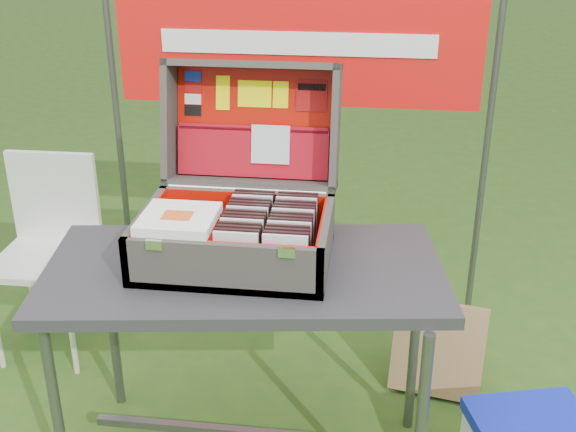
# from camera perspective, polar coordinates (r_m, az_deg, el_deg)

# --- Properties ---
(table) EXTENTS (1.35, 0.81, 0.80)m
(table) POSITION_cam_1_polar(r_m,az_deg,el_deg) (2.53, -3.26, -11.96)
(table) COLOR #2B2B2E
(table) RESTS_ON ground
(table_top) EXTENTS (1.35, 0.81, 0.04)m
(table_top) POSITION_cam_1_polar(r_m,az_deg,el_deg) (2.33, -3.47, -4.41)
(table_top) COLOR #2B2B2E
(table_top) RESTS_ON ground
(table_leg_fl) EXTENTS (0.04, 0.04, 0.76)m
(table_leg_fl) POSITION_cam_1_polar(r_m,az_deg,el_deg) (2.51, -17.87, -14.24)
(table_leg_fl) COLOR #59595B
(table_leg_fl) RESTS_ON ground
(table_leg_bl) EXTENTS (0.04, 0.04, 0.76)m
(table_leg_bl) POSITION_cam_1_polar(r_m,az_deg,el_deg) (2.90, -13.74, -8.11)
(table_leg_bl) COLOR #59595B
(table_leg_bl) RESTS_ON ground
(table_leg_br) EXTENTS (0.04, 0.04, 0.76)m
(table_leg_br) POSITION_cam_1_polar(r_m,az_deg,el_deg) (2.73, 9.96, -9.88)
(table_leg_br) COLOR #59595B
(table_leg_br) RESTS_ON ground
(suitcase) EXTENTS (0.61, 0.59, 0.57)m
(suitcase) POSITION_cam_1_polar(r_m,az_deg,el_deg) (2.29, -4.08, 3.45)
(suitcase) COLOR #444039
(suitcase) RESTS_ON table
(suitcase_base_bottom) EXTENTS (0.61, 0.43, 0.02)m
(suitcase_base_bottom) POSITION_cam_1_polar(r_m,az_deg,el_deg) (2.35, -4.16, -3.31)
(suitcase_base_bottom) COLOR #444039
(suitcase_base_bottom) RESTS_ON table_top
(suitcase_base_wall_front) EXTENTS (0.61, 0.02, 0.16)m
(suitcase_base_wall_front) POSITION_cam_1_polar(r_m,az_deg,el_deg) (2.14, -5.29, -4.16)
(suitcase_base_wall_front) COLOR #444039
(suitcase_base_wall_front) RESTS_ON table_top
(suitcase_base_wall_back) EXTENTS (0.61, 0.02, 0.16)m
(suitcase_base_wall_back) POSITION_cam_1_polar(r_m,az_deg,el_deg) (2.50, -3.30, 0.25)
(suitcase_base_wall_back) COLOR #444039
(suitcase_base_wall_back) RESTS_ON table_top
(suitcase_base_wall_left) EXTENTS (0.02, 0.43, 0.16)m
(suitcase_base_wall_left) POSITION_cam_1_polar(r_m,az_deg,el_deg) (2.39, -11.11, -1.37)
(suitcase_base_wall_left) COLOR #444039
(suitcase_base_wall_left) RESTS_ON table_top
(suitcase_base_wall_right) EXTENTS (0.02, 0.43, 0.16)m
(suitcase_base_wall_right) POSITION_cam_1_polar(r_m,az_deg,el_deg) (2.28, 3.01, -2.20)
(suitcase_base_wall_right) COLOR #444039
(suitcase_base_wall_right) RESTS_ON table_top
(suitcase_liner_floor) EXTENTS (0.56, 0.39, 0.01)m
(suitcase_liner_floor) POSITION_cam_1_polar(r_m,az_deg,el_deg) (2.34, -4.18, -2.99)
(suitcase_liner_floor) COLOR red
(suitcase_liner_floor) RESTS_ON suitcase_base_bottom
(suitcase_latch_left) EXTENTS (0.05, 0.01, 0.03)m
(suitcase_latch_left) POSITION_cam_1_polar(r_m,az_deg,el_deg) (2.15, -10.54, -2.26)
(suitcase_latch_left) COLOR silver
(suitcase_latch_left) RESTS_ON suitcase_base_wall_front
(suitcase_latch_right) EXTENTS (0.05, 0.01, 0.03)m
(suitcase_latch_right) POSITION_cam_1_polar(r_m,az_deg,el_deg) (2.06, -0.11, -2.91)
(suitcase_latch_right) COLOR silver
(suitcase_latch_right) RESTS_ON suitcase_base_wall_front
(suitcase_hinge) EXTENTS (0.55, 0.02, 0.02)m
(suitcase_hinge) POSITION_cam_1_polar(r_m,az_deg,el_deg) (2.48, -3.30, 2.08)
(suitcase_hinge) COLOR silver
(suitcase_hinge) RESTS_ON suitcase_base_wall_back
(suitcase_lid_back) EXTENTS (0.61, 0.12, 0.43)m
(suitcase_lid_back) POSITION_cam_1_polar(r_m,az_deg,el_deg) (2.60, -2.62, 7.35)
(suitcase_lid_back) COLOR #444039
(suitcase_lid_back) RESTS_ON suitcase_base_wall_back
(suitcase_lid_rim_far) EXTENTS (0.61, 0.16, 0.06)m
(suitcase_lid_rim_far) POSITION_cam_1_polar(r_m,az_deg,el_deg) (2.52, -2.80, 11.89)
(suitcase_lid_rim_far) COLOR #444039
(suitcase_lid_rim_far) RESTS_ON suitcase_lid_back
(suitcase_lid_rim_near) EXTENTS (0.61, 0.16, 0.06)m
(suitcase_lid_rim_near) POSITION_cam_1_polar(r_m,az_deg,el_deg) (2.56, -2.96, 2.64)
(suitcase_lid_rim_near) COLOR #444039
(suitcase_lid_rim_near) RESTS_ON suitcase_lid_back
(suitcase_lid_rim_left) EXTENTS (0.02, 0.25, 0.46)m
(suitcase_lid_rim_left) POSITION_cam_1_polar(r_m,az_deg,el_deg) (2.60, -9.30, 7.39)
(suitcase_lid_rim_left) COLOR #444039
(suitcase_lid_rim_left) RESTS_ON suitcase_lid_back
(suitcase_lid_rim_right) EXTENTS (0.02, 0.25, 0.46)m
(suitcase_lid_rim_right) POSITION_cam_1_polar(r_m,az_deg,el_deg) (2.50, 3.78, 6.98)
(suitcase_lid_rim_right) COLOR #444039
(suitcase_lid_rim_right) RESTS_ON suitcase_lid_back
(suitcase_lid_liner) EXTENTS (0.56, 0.09, 0.38)m
(suitcase_lid_liner) POSITION_cam_1_polar(r_m,az_deg,el_deg) (2.59, -2.67, 7.33)
(suitcase_lid_liner) COLOR red
(suitcase_lid_liner) RESTS_ON suitcase_lid_back
(suitcase_liner_wall_front) EXTENTS (0.56, 0.01, 0.14)m
(suitcase_liner_wall_front) POSITION_cam_1_polar(r_m,az_deg,el_deg) (2.15, -5.21, -3.69)
(suitcase_liner_wall_front) COLOR red
(suitcase_liner_wall_front) RESTS_ON suitcase_base_bottom
(suitcase_liner_wall_back) EXTENTS (0.56, 0.01, 0.14)m
(suitcase_liner_wall_back) POSITION_cam_1_polar(r_m,az_deg,el_deg) (2.48, -3.37, 0.36)
(suitcase_liner_wall_back) COLOR red
(suitcase_liner_wall_back) RESTS_ON suitcase_base_bottom
(suitcase_liner_wall_left) EXTENTS (0.01, 0.39, 0.14)m
(suitcase_liner_wall_left) POSITION_cam_1_polar(r_m,az_deg,el_deg) (2.38, -10.79, -1.13)
(suitcase_liner_wall_left) COLOR red
(suitcase_liner_wall_left) RESTS_ON suitcase_base_bottom
(suitcase_liner_wall_right) EXTENTS (0.01, 0.39, 0.14)m
(suitcase_liner_wall_right) POSITION_cam_1_polar(r_m,az_deg,el_deg) (2.28, 2.64, -1.91)
(suitcase_liner_wall_right) COLOR red
(suitcase_liner_wall_right) RESTS_ON suitcase_base_bottom
(suitcase_lid_pocket) EXTENTS (0.54, 0.07, 0.18)m
(suitcase_lid_pocket) POSITION_cam_1_polar(r_m,az_deg,el_deg) (2.58, -2.78, 5.05)
(suitcase_lid_pocket) COLOR #A00C18
(suitcase_lid_pocket) RESTS_ON suitcase_lid_liner
(suitcase_pocket_edge) EXTENTS (0.53, 0.02, 0.02)m
(suitcase_pocket_edge) POSITION_cam_1_polar(r_m,az_deg,el_deg) (2.56, -2.77, 6.96)
(suitcase_pocket_edge) COLOR #A00C18
(suitcase_pocket_edge) RESTS_ON suitcase_lid_pocket
(suitcase_pocket_cd) EXTENTS (0.14, 0.04, 0.13)m
(suitcase_pocket_cd) POSITION_cam_1_polar(r_m,az_deg,el_deg) (2.55, -1.39, 5.67)
(suitcase_pocket_cd) COLOR silver
(suitcase_pocket_cd) RESTS_ON suitcase_lid_pocket
(lid_sticker_cc_a) EXTENTS (0.06, 0.01, 0.04)m
(lid_sticker_cc_a) POSITION_cam_1_polar(r_m,az_deg,el_deg) (2.62, -7.53, 10.90)
(lid_sticker_cc_a) COLOR #1933B2
(lid_sticker_cc_a) RESTS_ON suitcase_lid_liner
(lid_sticker_cc_b) EXTENTS (0.06, 0.01, 0.04)m
(lid_sticker_cc_b) POSITION_cam_1_polar(r_m,az_deg,el_deg) (2.62, -7.53, 10.02)
(lid_sticker_cc_b) COLOR #9A0E0E
(lid_sticker_cc_b) RESTS_ON suitcase_lid_liner
(lid_sticker_cc_c) EXTENTS (0.06, 0.01, 0.04)m
(lid_sticker_cc_c) POSITION_cam_1_polar(r_m,az_deg,el_deg) (2.62, -7.53, 9.15)
(lid_sticker_cc_c) COLOR white
(lid_sticker_cc_c) RESTS_ON suitcase_lid_liner
(lid_sticker_cc_d) EXTENTS (0.06, 0.01, 0.04)m
(lid_sticker_cc_d) POSITION_cam_1_polar(r_m,az_deg,el_deg) (2.62, -7.53, 8.28)
(lid_sticker_cc_d) COLOR black
(lid_sticker_cc_d) RESTS_ON suitcase_lid_liner
(lid_card_neon_tall) EXTENTS (0.05, 0.03, 0.12)m
(lid_card_neon_tall) POSITION_cam_1_polar(r_m,az_deg,el_deg) (2.60, -5.17, 9.66)
(lid_card_neon_tall) COLOR #FBF803
(lid_card_neon_tall) RESTS_ON suitcase_lid_liner
(lid_card_neon_main) EXTENTS (0.12, 0.02, 0.09)m
(lid_card_neon_main) POSITION_cam_1_polar(r_m,az_deg,el_deg) (2.57, -2.65, 9.61)
(lid_card_neon_main) COLOR #FBF803
(lid_card_neon_main) RESTS_ON suitcase_lid_liner
(lid_card_neon_small) EXTENTS (0.05, 0.02, 0.09)m
(lid_card_neon_small) POSITION_cam_1_polar(r_m,az_deg,el_deg) (2.56, -0.59, 9.56)
(lid_card_neon_small) COLOR #FBF803
(lid_card_neon_small) RESTS_ON suitcase_lid_liner
(lid_sticker_band) EXTENTS (0.11, 0.03, 0.11)m
(lid_sticker_band) POSITION_cam_1_polar(r_m,az_deg,el_deg) (2.55, 1.87, 9.47)
(lid_sticker_band) COLOR #9A0E0E
(lid_sticker_band) RESTS_ON suitcase_lid_liner
(lid_sticker_band_bar) EXTENTS (0.10, 0.01, 0.02)m
(lid_sticker_band_bar) POSITION_cam_1_polar(r_m,az_deg,el_deg) (2.55, 1.89, 10.15)
(lid_sticker_band_bar) COLOR black
(lid_sticker_band_bar) RESTS_ON suitcase_lid_liner
(cd_left_0) EXTENTS (0.13, 0.01, 0.15)m
(cd_left_0) POSITION_cam_1_polar(r_m,az_deg,el_deg) (2.15, -4.11, -3.17)
(cd_left_0) COLOR silver
(cd_left_0) RESTS_ON suitcase_liner_floor
(cd_left_1) EXTENTS (0.13, 0.01, 0.15)m
(cd_left_1) POSITION_cam_1_polar(r_m,az_deg,el_deg) (2.17, -3.99, -2.88)
(cd_left_1) COLOR black
(cd_left_1) RESTS_ON suitcase_liner_floor
(cd_left_2) EXTENTS (0.13, 0.01, 0.15)m
(cd_left_2) POSITION_cam_1_polar(r_m,az_deg,el_deg) (2.19, -3.87, -2.60)
(cd_left_2) COLOR black
(cd_left_2) RESTS_ON suitcase_liner_floor
(cd_left_3) EXTENTS (0.13, 0.01, 0.15)m
(cd_left_3) POSITION_cam_1_polar(r_m,az_deg,el_deg) (2.22, -3.76, -2.33)
(cd_left_3) COLOR black
(cd_left_3) RESTS_ON suitcase_liner_floor
(cd_left_4) EXTENTS (0.13, 0.01, 0.15)m
(cd_left_4) POSITION_cam_1_polar(r_m,az_deg,el_deg) (2.24, -3.64, -2.06)
(cd_left_4) COLOR silver
(cd_left_4) RESTS_ON suitcase_liner_floor
(cd_left_5) EXTENTS (0.13, 0.01, 0.15)m
(cd_left_5) POSITION_cam_1_polar(r_m,az_deg,el_deg) (2.26, -3.53, -1.79)
(cd_left_5) COLOR black
(cd_left_5) RESTS_ON suitcase_liner_floor
(cd_left_6) EXTENTS (0.13, 0.01, 0.15)m
(cd_left_6) POSITION_cam_1_polar(r_m,az_deg,el_deg) (2.28, -3.42, -1.53)
(cd_left_6) COLOR black
(cd_left_6) RESTS_ON suitcase_liner_floor
(cd_left_7) EXTENTS (0.13, 0.01, 0.15)m
(cd_left_7) POSITION_cam_1_polar(r_m,az_deg,el_deg) (2.30, -3.31, -1.28)
(cd_left_7) COLOR black
(cd_left_7) RESTS_ON suitcase_liner_floor
(cd_left_8) EXTENTS (0.13, 0.01, 0.15)m
(cd_left_8) POSITION_cam_1_polar(r_m,az_deg,el_deg) (2.32, -3.20, -1.03)
(cd_left_8) COLOR silver
(cd_left_8) RESTS_ON suitcase_liner_floor
(cd_left_9) EXTENTS (0.13, 0.01, 0.15)m
(cd_left_9) POSITION_cam_1_polar(r_m,az_deg,el_deg) (2.34, -3.10, -0.78)
(cd_left_9) COLOR black
(cd_left_9) RESTS_ON suitcase_liner_floor
(cd_left_10) EXTENTS (0.13, 0.01, 0.15)m
(cd_left_10) POSITION_cam_1_polar(r_m,az_deg,el_deg) (2.36, -3.00, -0.54)
(cd_left_10) COLOR black
(cd_left_10) RESTS_ON suitcase_liner_floor
(cd_left_11) EXTENTS (0.13, 0.01, 0.15)m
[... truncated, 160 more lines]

